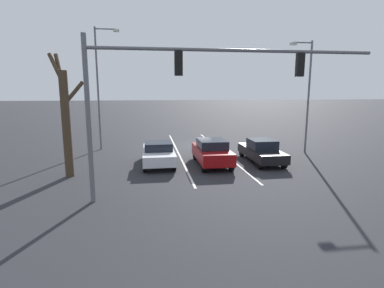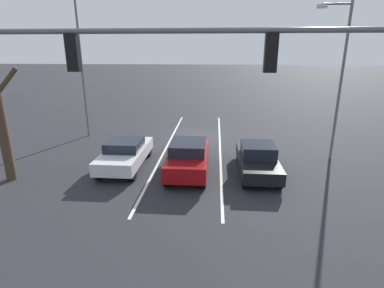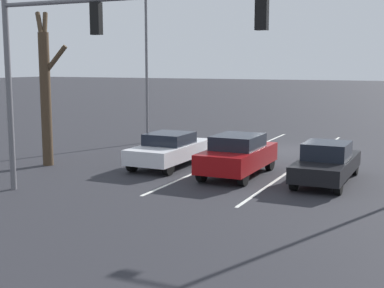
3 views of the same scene
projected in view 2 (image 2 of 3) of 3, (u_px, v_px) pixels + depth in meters
name	position (u px, v px, depth m)	size (l,w,h in m)	color
ground_plane	(196.00, 136.00, 20.87)	(240.00, 240.00, 0.00)	#28282D
lane_stripe_left_divider	(220.00, 147.00, 18.33)	(0.12, 17.08, 0.01)	silver
lane_stripe_center_divider	(167.00, 146.00, 18.58)	(0.12, 17.08, 0.01)	silver
car_silver_rightlane_front	(125.00, 153.00, 15.09)	(1.87, 4.54, 1.41)	silver
car_black_leftlane_front	(257.00, 159.00, 14.31)	(1.73, 4.60, 1.47)	black
car_maroon_midlane_front	(188.00, 157.00, 14.25)	(1.85, 4.35, 1.58)	maroon
traffic_signal_gantry	(80.00, 80.00, 8.12)	(12.00, 0.37, 6.65)	slate
street_lamp_right_shoulder	(84.00, 59.00, 19.36)	(1.83, 0.24, 9.12)	slate
street_lamp_left_shoulder	(339.00, 74.00, 15.12)	(1.66, 0.24, 7.93)	slate
bare_tree_near	(0.00, 111.00, 12.89)	(1.86, 1.08, 6.42)	#423323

